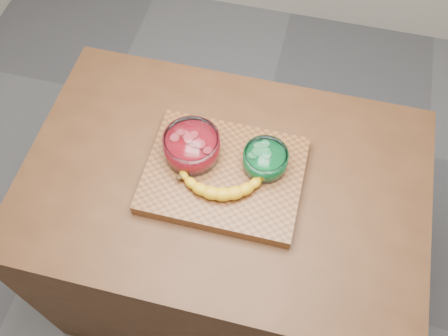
# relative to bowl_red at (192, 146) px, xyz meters

# --- Properties ---
(ground) EXTENTS (3.50, 3.50, 0.00)m
(ground) POSITION_rel_bowl_red_xyz_m (0.10, -0.04, -0.98)
(ground) COLOR #5E5F63
(ground) RESTS_ON ground
(counter) EXTENTS (1.20, 0.80, 0.90)m
(counter) POSITION_rel_bowl_red_xyz_m (0.10, -0.04, -0.53)
(counter) COLOR #4D2C17
(counter) RESTS_ON ground
(cutting_board) EXTENTS (0.45, 0.35, 0.04)m
(cutting_board) POSITION_rel_bowl_red_xyz_m (0.10, -0.04, -0.06)
(cutting_board) COLOR brown
(cutting_board) RESTS_ON counter
(bowl_red) EXTENTS (0.16, 0.16, 0.08)m
(bowl_red) POSITION_rel_bowl_red_xyz_m (0.00, 0.00, 0.00)
(bowl_red) COLOR white
(bowl_red) RESTS_ON cutting_board
(bowl_green) EXTENTS (0.13, 0.13, 0.06)m
(bowl_green) POSITION_rel_bowl_red_xyz_m (0.21, 0.01, -0.01)
(bowl_green) COLOR white
(bowl_green) RESTS_ON cutting_board
(banana) EXTENTS (0.28, 0.15, 0.04)m
(banana) POSITION_rel_bowl_red_xyz_m (0.11, -0.08, -0.02)
(banana) COLOR gold
(banana) RESTS_ON cutting_board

